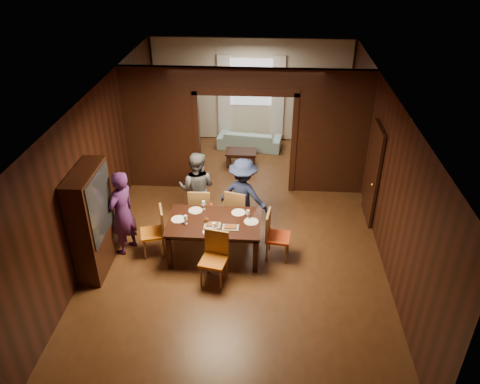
# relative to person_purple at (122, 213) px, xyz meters

# --- Properties ---
(floor) EXTENTS (9.00, 9.00, 0.00)m
(floor) POSITION_rel_person_purple_xyz_m (2.16, 0.98, -0.85)
(floor) COLOR #4C2C15
(floor) RESTS_ON ground
(ceiling) EXTENTS (5.50, 9.00, 0.02)m
(ceiling) POSITION_rel_person_purple_xyz_m (2.16, 0.98, 2.05)
(ceiling) COLOR silver
(ceiling) RESTS_ON room_walls
(room_walls) EXTENTS (5.52, 9.01, 2.90)m
(room_walls) POSITION_rel_person_purple_xyz_m (2.16, 2.87, 0.65)
(room_walls) COLOR black
(room_walls) RESTS_ON floor
(person_purple) EXTENTS (0.63, 0.73, 1.71)m
(person_purple) POSITION_rel_person_purple_xyz_m (0.00, 0.00, 0.00)
(person_purple) COLOR #4A1F5C
(person_purple) RESTS_ON floor
(person_grey) EXTENTS (0.85, 0.69, 1.62)m
(person_grey) POSITION_rel_person_purple_xyz_m (1.25, 1.07, -0.05)
(person_grey) COLOR #53555A
(person_grey) RESTS_ON floor
(person_navy) EXTENTS (1.17, 0.91, 1.59)m
(person_navy) POSITION_rel_person_purple_xyz_m (2.21, 0.90, -0.06)
(person_navy) COLOR #1C2446
(person_navy) RESTS_ON floor
(sofa) EXTENTS (1.82, 0.90, 0.51)m
(sofa) POSITION_rel_person_purple_xyz_m (2.16, 4.83, -0.60)
(sofa) COLOR #98C7C8
(sofa) RESTS_ON floor
(serving_bowl) EXTENTS (0.35, 0.35, 0.09)m
(serving_bowl) POSITION_rel_person_purple_xyz_m (1.78, 0.07, -0.05)
(serving_bowl) COLOR black
(serving_bowl) RESTS_ON dining_table
(dining_table) EXTENTS (1.73, 1.08, 0.76)m
(dining_table) POSITION_rel_person_purple_xyz_m (1.73, -0.02, -0.47)
(dining_table) COLOR black
(dining_table) RESTS_ON floor
(coffee_table) EXTENTS (0.80, 0.50, 0.40)m
(coffee_table) POSITION_rel_person_purple_xyz_m (1.99, 3.76, -0.65)
(coffee_table) COLOR black
(coffee_table) RESTS_ON floor
(chair_left) EXTENTS (0.55, 0.55, 0.97)m
(chair_left) POSITION_rel_person_purple_xyz_m (0.55, -0.05, -0.37)
(chair_left) COLOR orange
(chair_left) RESTS_ON floor
(chair_right) EXTENTS (0.49, 0.49, 0.97)m
(chair_right) POSITION_rel_person_purple_xyz_m (2.93, -0.02, -0.37)
(chair_right) COLOR red
(chair_right) RESTS_ON floor
(chair_far_l) EXTENTS (0.45, 0.45, 0.97)m
(chair_far_l) POSITION_rel_person_purple_xyz_m (1.35, 0.85, -0.37)
(chair_far_l) COLOR red
(chair_far_l) RESTS_ON floor
(chair_far_r) EXTENTS (0.54, 0.54, 0.97)m
(chair_far_r) POSITION_rel_person_purple_xyz_m (2.12, 0.86, -0.37)
(chair_far_r) COLOR #D05C13
(chair_far_r) RESTS_ON floor
(chair_near) EXTENTS (0.52, 0.52, 0.97)m
(chair_near) POSITION_rel_person_purple_xyz_m (1.80, -0.80, -0.37)
(chair_near) COLOR #C76012
(chair_near) RESTS_ON floor
(hutch) EXTENTS (0.40, 1.20, 2.00)m
(hutch) POSITION_rel_person_purple_xyz_m (-0.37, -0.52, 0.15)
(hutch) COLOR black
(hutch) RESTS_ON floor
(door_right) EXTENTS (0.06, 0.90, 2.10)m
(door_right) POSITION_rel_person_purple_xyz_m (4.86, 1.48, 0.20)
(door_right) COLOR black
(door_right) RESTS_ON floor
(window_far) EXTENTS (1.20, 0.03, 1.30)m
(window_far) POSITION_rel_person_purple_xyz_m (2.16, 5.42, 0.85)
(window_far) COLOR silver
(window_far) RESTS_ON back_wall
(curtain_left) EXTENTS (0.35, 0.06, 2.40)m
(curtain_left) POSITION_rel_person_purple_xyz_m (1.41, 5.38, 0.40)
(curtain_left) COLOR white
(curtain_left) RESTS_ON back_wall
(curtain_right) EXTENTS (0.35, 0.06, 2.40)m
(curtain_right) POSITION_rel_person_purple_xyz_m (2.91, 5.38, 0.40)
(curtain_right) COLOR white
(curtain_right) RESTS_ON back_wall
(plate_left) EXTENTS (0.27, 0.27, 0.01)m
(plate_left) POSITION_rel_person_purple_xyz_m (1.06, -0.01, -0.09)
(plate_left) COLOR white
(plate_left) RESTS_ON dining_table
(plate_far_l) EXTENTS (0.27, 0.27, 0.01)m
(plate_far_l) POSITION_rel_person_purple_xyz_m (1.33, 0.31, -0.09)
(plate_far_l) COLOR silver
(plate_far_l) RESTS_ON dining_table
(plate_far_r) EXTENTS (0.27, 0.27, 0.01)m
(plate_far_r) POSITION_rel_person_purple_xyz_m (2.16, 0.29, -0.09)
(plate_far_r) COLOR silver
(plate_far_r) RESTS_ON dining_table
(plate_right) EXTENTS (0.27, 0.27, 0.01)m
(plate_right) POSITION_rel_person_purple_xyz_m (2.41, 0.00, -0.09)
(plate_right) COLOR silver
(plate_right) RESTS_ON dining_table
(plate_near) EXTENTS (0.27, 0.27, 0.01)m
(plate_near) POSITION_rel_person_purple_xyz_m (1.70, -0.37, -0.09)
(plate_near) COLOR white
(plate_near) RESTS_ON dining_table
(platter_a) EXTENTS (0.30, 0.20, 0.04)m
(platter_a) POSITION_rel_person_purple_xyz_m (1.71, -0.16, -0.08)
(platter_a) COLOR gray
(platter_a) RESTS_ON dining_table
(platter_b) EXTENTS (0.30, 0.20, 0.04)m
(platter_b) POSITION_rel_person_purple_xyz_m (2.05, -0.22, -0.08)
(platter_b) COLOR gray
(platter_b) RESTS_ON dining_table
(wineglass_left) EXTENTS (0.08, 0.08, 0.18)m
(wineglass_left) POSITION_rel_person_purple_xyz_m (1.22, -0.14, -0.00)
(wineglass_left) COLOR white
(wineglass_left) RESTS_ON dining_table
(wineglass_far) EXTENTS (0.08, 0.08, 0.18)m
(wineglass_far) POSITION_rel_person_purple_xyz_m (1.48, 0.38, -0.00)
(wineglass_far) COLOR white
(wineglass_far) RESTS_ON dining_table
(wineglass_right) EXTENTS (0.08, 0.08, 0.18)m
(wineglass_right) POSITION_rel_person_purple_xyz_m (2.35, 0.11, -0.00)
(wineglass_right) COLOR silver
(wineglass_right) RESTS_ON dining_table
(tumbler) EXTENTS (0.07, 0.07, 0.14)m
(tumbler) POSITION_rel_person_purple_xyz_m (1.76, -0.28, -0.02)
(tumbler) COLOR silver
(tumbler) RESTS_ON dining_table
(condiment_jar) EXTENTS (0.08, 0.08, 0.11)m
(condiment_jar) POSITION_rel_person_purple_xyz_m (1.59, -0.09, -0.04)
(condiment_jar) COLOR #532C13
(condiment_jar) RESTS_ON dining_table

